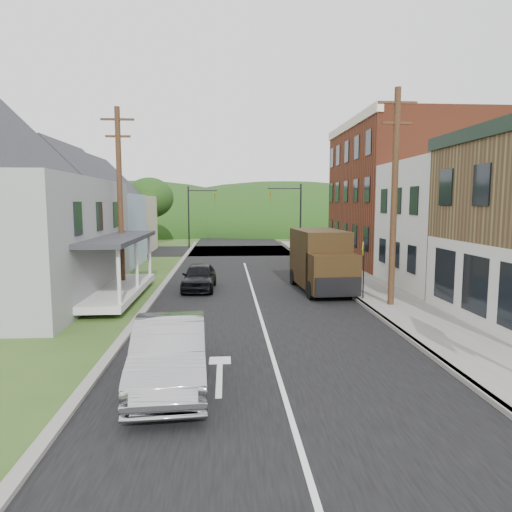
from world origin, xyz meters
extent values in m
plane|color=#2D4719|center=(0.00, 0.00, 0.00)|extent=(120.00, 120.00, 0.00)
cube|color=black|center=(0.00, 10.00, 0.00)|extent=(9.00, 90.00, 0.02)
cube|color=black|center=(0.00, 27.00, 0.00)|extent=(60.00, 9.00, 0.02)
cube|color=slate|center=(5.90, 8.00, 0.07)|extent=(2.80, 55.00, 0.15)
cube|color=slate|center=(4.55, 8.00, 0.07)|extent=(0.20, 55.00, 0.15)
cube|color=slate|center=(-4.65, 8.00, 0.06)|extent=(0.30, 55.00, 0.12)
cube|color=silver|center=(11.30, 7.50, 3.25)|extent=(8.00, 7.00, 6.50)
cube|color=maroon|center=(11.30, 17.00, 5.00)|extent=(8.00, 12.00, 10.00)
cube|color=#9AB5D2|center=(-11.00, 17.00, 2.50)|extent=(7.00, 8.00, 5.00)
cube|color=#BFB394|center=(-11.50, 26.00, 2.50)|extent=(7.00, 8.00, 5.00)
cylinder|color=#472D19|center=(5.60, 3.50, 4.50)|extent=(0.26, 0.26, 9.00)
cube|color=#472D19|center=(5.60, 3.50, 8.40)|extent=(1.60, 0.10, 0.10)
cube|color=#472D19|center=(5.60, 3.50, 7.60)|extent=(1.20, 0.10, 0.10)
cylinder|color=#472D19|center=(-6.50, 8.00, 4.50)|extent=(0.26, 0.26, 9.00)
cube|color=#472D19|center=(-6.50, 8.00, 8.40)|extent=(1.60, 0.10, 0.10)
cube|color=#472D19|center=(-6.50, 8.00, 7.60)|extent=(1.20, 0.10, 0.10)
cylinder|color=black|center=(5.00, 23.50, 3.00)|extent=(0.14, 0.14, 6.00)
cylinder|color=black|center=(3.60, 23.50, 5.60)|extent=(2.80, 0.10, 0.10)
imported|color=olive|center=(2.40, 23.50, 4.90)|extent=(0.16, 0.20, 1.00)
cylinder|color=black|center=(-5.00, 30.50, 3.00)|extent=(0.14, 0.14, 6.00)
cylinder|color=black|center=(-3.60, 30.50, 5.60)|extent=(2.80, 0.10, 0.10)
imported|color=olive|center=(-2.40, 30.50, 4.90)|extent=(0.16, 0.20, 1.00)
cylinder|color=#382616|center=(-9.00, 32.00, 1.96)|extent=(0.36, 0.36, 3.92)
ellipsoid|color=#153510|center=(-9.00, 32.00, 4.90)|extent=(4.80, 4.80, 4.08)
ellipsoid|color=#153510|center=(0.00, 55.00, 0.00)|extent=(90.00, 30.00, 16.00)
imported|color=#A4A4A9|center=(-2.68, -4.21, 0.79)|extent=(2.03, 4.93, 1.59)
imported|color=black|center=(-2.68, 8.01, 0.67)|extent=(1.73, 3.98, 1.34)
cube|color=black|center=(3.40, 7.78, 1.66)|extent=(2.44, 4.30, 2.75)
cube|color=black|center=(3.55, 5.32, 1.19)|extent=(2.27, 1.65, 1.80)
cube|color=black|center=(3.54, 5.51, 1.95)|extent=(2.06, 1.26, 0.05)
cube|color=black|center=(3.60, 4.51, 0.71)|extent=(2.09, 0.27, 0.85)
cylinder|color=black|center=(2.55, 5.35, 0.43)|extent=(0.32, 0.87, 0.85)
cylinder|color=black|center=(4.54, 5.47, 0.43)|extent=(0.32, 0.87, 0.85)
cylinder|color=black|center=(2.31, 9.14, 0.43)|extent=(0.32, 0.87, 0.85)
cylinder|color=black|center=(4.30, 9.26, 0.43)|extent=(0.32, 0.87, 0.85)
cylinder|color=black|center=(4.80, 4.78, 1.37)|extent=(0.08, 0.08, 2.43)
cube|color=black|center=(4.73, 4.78, 2.38)|extent=(0.30, 0.66, 0.72)
cube|color=#DAC80B|center=(4.75, 4.78, 2.38)|extent=(0.28, 0.60, 0.64)
camera|label=1|loc=(-1.29, -14.95, 4.41)|focal=32.00mm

